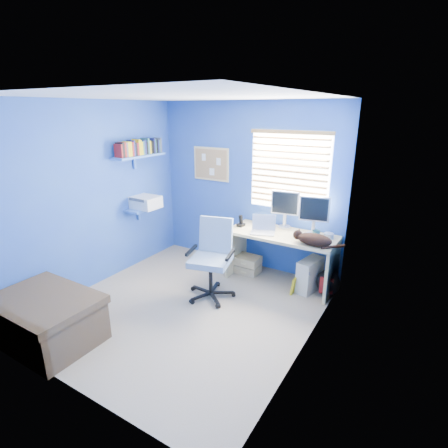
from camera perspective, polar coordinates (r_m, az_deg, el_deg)
The scene contains 23 objects.
floor at distance 4.54m, azimuth -6.04°, elevation -13.40°, with size 3.00×3.20×0.00m, color #9F9380.
ceiling at distance 3.87m, azimuth -7.34°, elevation 19.98°, with size 3.00×3.20×0.00m, color white.
wall_back at distance 5.34m, azimuth 3.92°, elevation 6.06°, with size 3.00×0.01×2.50m, color #254AB3.
wall_front at distance 3.01m, azimuth -25.58°, elevation -5.60°, with size 3.00×0.01×2.50m, color #254AB3.
wall_left at distance 5.06m, azimuth -20.26°, elevation 4.28°, with size 0.01×3.20×2.50m, color #254AB3.
wall_right at distance 3.37m, azimuth 14.10°, elevation -1.83°, with size 0.01×3.20×2.50m, color #254AB3.
desk at distance 5.03m, azimuth 9.25°, elevation -5.50°, with size 1.49×0.65×0.74m, color tan.
laptop at distance 4.83m, azimuth 6.38°, elevation -0.25°, with size 0.33×0.26×0.22m, color silver.
monitor_left at distance 5.07m, azimuth 9.98°, elevation 2.36°, with size 0.40×0.12×0.54m, color silver.
monitor_right at distance 4.85m, azimuth 14.52°, elevation 1.30°, with size 0.40×0.12×0.54m, color silver.
phone at distance 5.10m, azimuth 2.78°, elevation 0.55°, with size 0.09×0.11×0.17m, color black.
mug at distance 4.81m, azimuth 14.81°, elevation -1.60°, with size 0.10×0.09×0.10m, color #295E5B.
cd_spindle at distance 4.84m, azimuth 16.74°, elevation -1.86°, with size 0.13×0.13×0.07m, color silver.
cat at distance 4.52m, azimuth 14.56°, elevation -2.48°, with size 0.44×0.23×0.16m, color black.
tower_pc at distance 4.95m, azimuth 13.82°, elevation -8.05°, with size 0.19×0.44×0.45m, color beige.
drawer_boxes at distance 5.34m, azimuth 3.93°, elevation -6.60°, with size 0.35×0.28×0.27m, color tan.
yellow_book at distance 4.86m, azimuth 11.40°, elevation -9.76°, with size 0.03×0.17×0.24m, color yellow.
backpack at distance 4.90m, azimuth 16.64°, elevation -9.15°, with size 0.31×0.24×0.37m, color black.
bed_corner at distance 4.27m, azimuth -26.97°, elevation -13.68°, with size 1.07×0.76×0.51m, color #4A3827.
office_chair at distance 4.62m, azimuth -1.99°, elevation -7.27°, with size 0.73×0.73×1.03m.
window_blinds at distance 5.00m, azimuth 10.52°, elevation 8.45°, with size 1.15×0.05×1.10m.
corkboard at distance 5.59m, azimuth -2.12°, elevation 9.76°, with size 0.64×0.02×0.52m.
wall_shelves at distance 5.41m, azimuth -13.32°, elevation 7.75°, with size 0.42×0.90×1.05m.
Camera 1 is at (2.38, -3.05, 2.37)m, focal length 28.00 mm.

